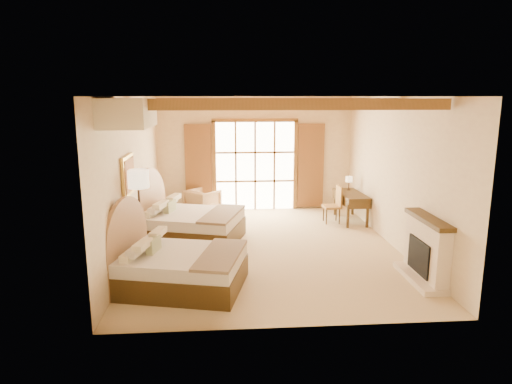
{
  "coord_description": "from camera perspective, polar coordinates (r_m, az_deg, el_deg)",
  "views": [
    {
      "loc": [
        -0.95,
        -9.36,
        3.2
      ],
      "look_at": [
        -0.22,
        0.2,
        1.19
      ],
      "focal_mm": 32.0,
      "sensor_mm": 36.0,
      "label": 1
    }
  ],
  "objects": [
    {
      "name": "wall_left",
      "position": [
        9.67,
        -15.03,
        1.92
      ],
      "size": [
        0.0,
        7.0,
        7.0
      ],
      "primitive_type": "plane",
      "rotation": [
        1.57,
        0.0,
        1.57
      ],
      "color": "beige",
      "rests_on": "ground"
    },
    {
      "name": "bed_far",
      "position": [
        10.4,
        -8.98,
        -3.76
      ],
      "size": [
        2.59,
        2.17,
        1.42
      ],
      "rotation": [
        0.0,
        0.0,
        -0.29
      ],
      "color": "#442F12",
      "rests_on": "floor"
    },
    {
      "name": "desk_lamp",
      "position": [
        12.45,
        11.55,
        1.51
      ],
      "size": [
        0.18,
        0.18,
        0.37
      ],
      "color": "#36261C",
      "rests_on": "desk"
    },
    {
      "name": "floor",
      "position": [
        9.94,
        1.37,
        -6.93
      ],
      "size": [
        7.0,
        7.0,
        0.0
      ],
      "primitive_type": "plane",
      "color": "#D1B489",
      "rests_on": "ground"
    },
    {
      "name": "wall_right",
      "position": [
        10.19,
        17.0,
        2.3
      ],
      "size": [
        0.0,
        7.0,
        7.0
      ],
      "primitive_type": "plane",
      "rotation": [
        1.57,
        0.0,
        -1.57
      ],
      "color": "beige",
      "rests_on": "ground"
    },
    {
      "name": "ottoman",
      "position": [
        11.75,
        -4.59,
        -2.88
      ],
      "size": [
        0.73,
        0.73,
        0.44
      ],
      "primitive_type": "cube",
      "rotation": [
        0.0,
        0.0,
        -0.25
      ],
      "color": "#9D7E52",
      "rests_on": "floor"
    },
    {
      "name": "wall_back",
      "position": [
        13.0,
        -0.13,
        4.78
      ],
      "size": [
        5.5,
        0.0,
        5.5
      ],
      "primitive_type": "plane",
      "rotation": [
        1.57,
        0.0,
        0.0
      ],
      "color": "beige",
      "rests_on": "ground"
    },
    {
      "name": "ceiling_beams",
      "position": [
        9.41,
        1.46,
        11.12
      ],
      "size": [
        5.39,
        4.6,
        0.18
      ],
      "primitive_type": null,
      "color": "brown",
      "rests_on": "ceiling"
    },
    {
      "name": "bed_near",
      "position": [
        7.93,
        -10.45,
        -8.96
      ],
      "size": [
        2.38,
        1.97,
        1.35
      ],
      "rotation": [
        0.0,
        0.0,
        -0.24
      ],
      "color": "#442F12",
      "rests_on": "floor"
    },
    {
      "name": "fireplace",
      "position": [
        8.6,
        20.42,
        -7.13
      ],
      "size": [
        0.46,
        1.4,
        1.16
      ],
      "color": "beige",
      "rests_on": "ground"
    },
    {
      "name": "painting",
      "position": [
        8.91,
        -15.66,
        2.04
      ],
      "size": [
        0.06,
        0.95,
        0.75
      ],
      "color": "gold",
      "rests_on": "wall_left"
    },
    {
      "name": "desk",
      "position": [
        12.16,
        11.75,
        -1.73
      ],
      "size": [
        0.66,
        1.41,
        0.74
      ],
      "rotation": [
        0.0,
        0.0,
        0.06
      ],
      "color": "#442F12",
      "rests_on": "floor"
    },
    {
      "name": "canopy_valance",
      "position": [
        7.51,
        -15.71,
        9.52
      ],
      "size": [
        0.7,
        1.4,
        0.45
      ],
      "primitive_type": "cube",
      "color": "beige",
      "rests_on": "ceiling"
    },
    {
      "name": "armchair",
      "position": [
        12.62,
        -6.7,
        -1.26
      ],
      "size": [
        1.08,
        1.09,
        0.71
      ],
      "primitive_type": "imported",
      "rotation": [
        0.0,
        0.0,
        -3.85
      ],
      "color": "#A78158",
      "rests_on": "floor"
    },
    {
      "name": "french_doors",
      "position": [
        12.98,
        -0.11,
        3.21
      ],
      "size": [
        3.95,
        0.08,
        2.6
      ],
      "color": "white",
      "rests_on": "ground"
    },
    {
      "name": "ceiling",
      "position": [
        9.41,
        1.47,
        11.85
      ],
      "size": [
        7.0,
        7.0,
        0.0
      ],
      "primitive_type": "plane",
      "rotation": [
        3.14,
        0.0,
        0.0
      ],
      "color": "#B06C38",
      "rests_on": "ground"
    },
    {
      "name": "desk_chair",
      "position": [
        11.93,
        9.54,
        -2.39
      ],
      "size": [
        0.45,
        0.45,
        0.96
      ],
      "rotation": [
        0.0,
        0.0,
        0.07
      ],
      "color": "#AB7534",
      "rests_on": "floor"
    },
    {
      "name": "floor_lamp",
      "position": [
        8.74,
        -14.5,
        0.85
      ],
      "size": [
        0.4,
        0.4,
        1.87
      ],
      "color": "#36261C",
      "rests_on": "floor"
    },
    {
      "name": "nightstand",
      "position": [
        9.12,
        -14.01,
        -7.22
      ],
      "size": [
        0.47,
        0.47,
        0.55
      ],
      "primitive_type": "cube",
      "rotation": [
        0.0,
        0.0,
        -0.02
      ],
      "color": "#442F12",
      "rests_on": "floor"
    }
  ]
}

